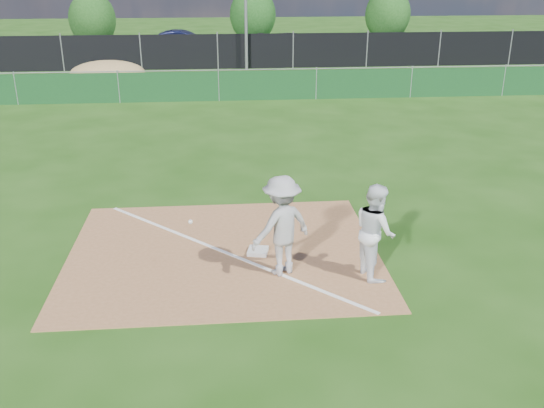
% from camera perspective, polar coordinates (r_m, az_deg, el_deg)
% --- Properties ---
extents(ground, '(90.00, 90.00, 0.00)m').
position_cam_1_polar(ground, '(20.39, -4.90, 6.70)').
color(ground, '#1C450E').
rests_on(ground, ground).
extents(infield_dirt, '(6.00, 5.00, 0.02)m').
position_cam_1_polar(infield_dirt, '(11.93, -4.56, -4.56)').
color(infield_dirt, '#96623C').
rests_on(infield_dirt, ground).
extents(foul_line, '(5.01, 5.01, 0.01)m').
position_cam_1_polar(foul_line, '(11.93, -4.57, -4.50)').
color(foul_line, white).
rests_on(foul_line, infield_dirt).
extents(green_fence, '(44.00, 0.05, 1.20)m').
position_cam_1_polar(green_fence, '(25.14, -5.03, 10.99)').
color(green_fence, '#0F3A18').
rests_on(green_fence, ground).
extents(dirt_mound, '(3.38, 2.60, 1.17)m').
position_cam_1_polar(dirt_mound, '(29.02, -15.20, 11.75)').
color(dirt_mound, '#9C7E4B').
rests_on(dirt_mound, ground).
extents(black_fence, '(46.00, 0.04, 1.80)m').
position_cam_1_polar(black_fence, '(32.99, -5.13, 14.10)').
color(black_fence, black).
rests_on(black_fence, ground).
extents(parking_lot, '(46.00, 9.00, 0.01)m').
position_cam_1_polar(parking_lot, '(38.06, -5.12, 13.77)').
color(parking_lot, black).
rests_on(parking_lot, ground).
extents(first_base, '(0.45, 0.45, 0.08)m').
position_cam_1_polar(first_base, '(11.84, -1.34, -4.45)').
color(first_base, silver).
rests_on(first_base, infield_dirt).
extents(play_at_first, '(2.34, 1.19, 1.85)m').
position_cam_1_polar(play_at_first, '(10.75, 0.91, -2.06)').
color(play_at_first, '#ACACAF').
rests_on(play_at_first, infield_dirt).
extents(runner, '(0.79, 0.94, 1.75)m').
position_cam_1_polar(runner, '(10.88, 9.68, -2.51)').
color(runner, white).
rests_on(runner, ground).
extents(car_left, '(4.39, 3.05, 1.39)m').
position_cam_1_polar(car_left, '(37.52, -16.88, 13.91)').
color(car_left, '#B2B4BA').
rests_on(car_left, parking_lot).
extents(car_mid, '(4.40, 1.65, 1.43)m').
position_cam_1_polar(car_mid, '(38.44, -8.33, 14.80)').
color(car_mid, black).
rests_on(car_mid, parking_lot).
extents(car_right, '(4.84, 2.33, 1.36)m').
position_cam_1_polar(car_right, '(37.22, 2.36, 14.72)').
color(car_right, black).
rests_on(car_right, parking_lot).
extents(tree_left, '(2.99, 2.99, 3.55)m').
position_cam_1_polar(tree_left, '(42.63, -16.55, 16.32)').
color(tree_left, '#382316').
rests_on(tree_left, ground).
extents(tree_mid, '(3.13, 3.13, 3.72)m').
position_cam_1_polar(tree_mid, '(43.25, -1.82, 17.35)').
color(tree_mid, '#382316').
rests_on(tree_mid, ground).
extents(tree_right, '(3.10, 3.10, 3.68)m').
position_cam_1_polar(tree_right, '(44.65, 10.84, 17.11)').
color(tree_right, '#382316').
rests_on(tree_right, ground).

